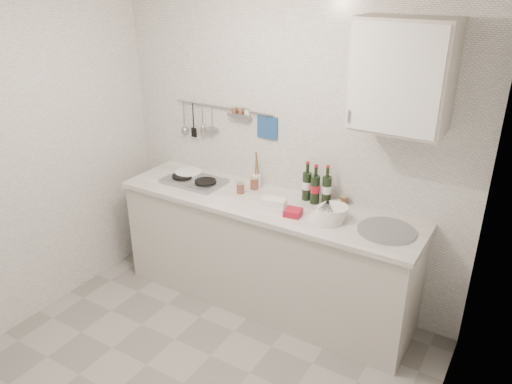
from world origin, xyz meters
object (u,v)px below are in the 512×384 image
plate_stack_hob (187,174)px  wine_bottles (316,183)px  utensil_crock (256,179)px  plate_stack_sink (330,214)px  wall_cabinet (402,76)px

plate_stack_hob → wine_bottles: 1.18m
wine_bottles → utensil_crock: size_ratio=1.00×
utensil_crock → plate_stack_sink: bearing=-17.4°
utensil_crock → wine_bottles: bearing=-0.8°
wall_cabinet → plate_stack_hob: size_ratio=2.75×
plate_stack_sink → utensil_crock: bearing=162.6°
wine_bottles → utensil_crock: wine_bottles is taller
wall_cabinet → wine_bottles: wall_cabinet is taller
wall_cabinet → plate_stack_sink: (-0.35, -0.17, -0.98)m
wine_bottles → plate_stack_sink: bearing=-46.6°
plate_stack_sink → wine_bottles: bearing=133.4°
plate_stack_hob → plate_stack_sink: (1.38, -0.12, 0.03)m
wine_bottles → utensil_crock: bearing=179.2°
wine_bottles → utensil_crock: (-0.53, 0.01, -0.08)m
wall_cabinet → utensil_crock: 1.46m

